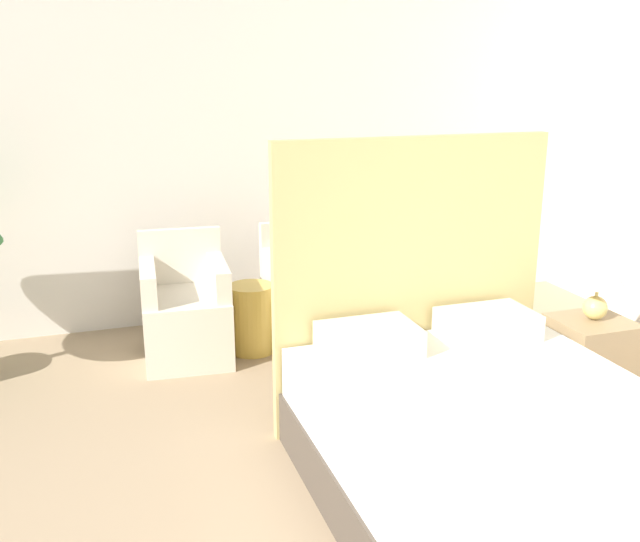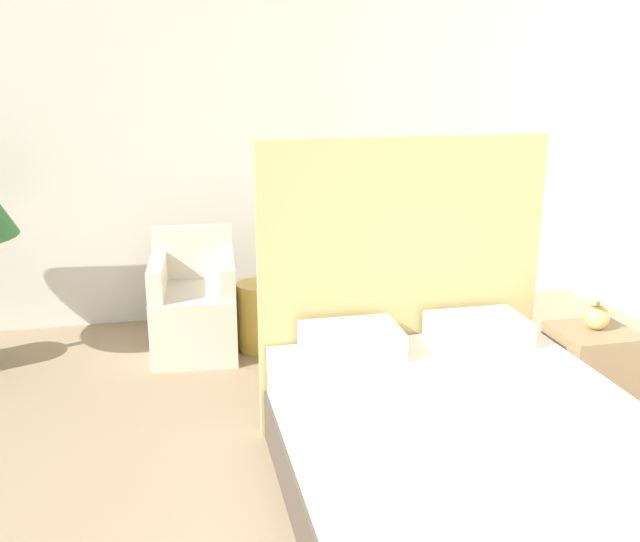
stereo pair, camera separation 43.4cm
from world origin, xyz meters
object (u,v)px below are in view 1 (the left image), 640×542
object	(u,v)px
armchair_near_window_right	(311,302)
nightstand	(588,365)
side_table	(252,318)
bed	(494,441)
armchair_near_window_left	(186,316)
table_lamp	(599,271)

from	to	relation	value
armchair_near_window_right	nightstand	bearing A→B (deg)	-54.82
armchair_near_window_right	side_table	world-z (taller)	armchair_near_window_right
armchair_near_window_right	bed	bearing A→B (deg)	-88.63
bed	armchair_near_window_left	size ratio (longest dim) A/B	2.38
table_lamp	side_table	bearing A→B (deg)	138.51
side_table	table_lamp	bearing A→B (deg)	-41.49
armchair_near_window_right	side_table	bearing A→B (deg)	-176.55
bed	armchair_near_window_left	world-z (taller)	bed
side_table	nightstand	bearing A→B (deg)	-41.95
bed	nightstand	size ratio (longest dim) A/B	3.64
armchair_near_window_left	nightstand	size ratio (longest dim) A/B	1.53
nightstand	armchair_near_window_right	bearing A→B (deg)	128.02
armchair_near_window_left	armchair_near_window_right	bearing A→B (deg)	4.24
bed	table_lamp	bearing A→B (deg)	32.39
table_lamp	nightstand	bearing A→B (deg)	-133.04
bed	side_table	distance (m)	2.19
armchair_near_window_left	side_table	distance (m)	0.45
armchair_near_window_right	table_lamp	distance (m)	1.99
bed	armchair_near_window_left	bearing A→B (deg)	115.94
armchair_near_window_left	table_lamp	bearing A→B (deg)	-31.49
armchair_near_window_left	nightstand	distance (m)	2.56
bed	side_table	xyz separation A→B (m)	(-0.60, 2.10, -0.08)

